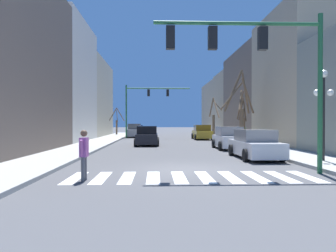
{
  "coord_description": "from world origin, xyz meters",
  "views": [
    {
      "loc": [
        -1.27,
        -13.16,
        1.91
      ],
      "look_at": [
        0.12,
        23.58,
        1.52
      ],
      "focal_mm": 35.0,
      "sensor_mm": 36.0,
      "label": 1
    }
  ],
  "objects_px": {
    "car_parked_right_near": "(229,139)",
    "car_at_intersection": "(134,131)",
    "car_parked_left_mid": "(202,133)",
    "pedestrian_crossing_street": "(244,131)",
    "traffic_signal_far": "(145,99)",
    "street_tree_left_mid": "(214,117)",
    "street_lamp_right_corner": "(324,96)",
    "street_tree_right_mid": "(243,123)",
    "car_driving_away_lane": "(255,145)",
    "pedestrian_on_left_sidewalk": "(84,151)",
    "street_tree_right_far": "(117,122)",
    "street_tree_left_far": "(241,111)",
    "traffic_signal_near": "(258,55)",
    "car_parked_left_far": "(147,136)",
    "car_parked_right_mid": "(137,131)"
  },
  "relations": [
    {
      "from": "car_parked_right_near",
      "to": "car_at_intersection",
      "type": "bearing_deg",
      "value": 22.8
    },
    {
      "from": "car_parked_left_mid",
      "to": "pedestrian_crossing_street",
      "type": "xyz_separation_m",
      "value": [
        2.84,
        -7.1,
        0.35
      ]
    },
    {
      "from": "traffic_signal_far",
      "to": "street_tree_left_mid",
      "type": "height_order",
      "value": "traffic_signal_far"
    },
    {
      "from": "street_lamp_right_corner",
      "to": "street_tree_right_mid",
      "type": "distance_m",
      "value": 13.58
    },
    {
      "from": "car_at_intersection",
      "to": "car_parked_left_mid",
      "type": "distance_m",
      "value": 9.73
    },
    {
      "from": "traffic_signal_far",
      "to": "car_driving_away_lane",
      "type": "xyz_separation_m",
      "value": [
        6.56,
        -22.98,
        -4.05
      ]
    },
    {
      "from": "pedestrian_on_left_sidewalk",
      "to": "street_tree_left_mid",
      "type": "distance_m",
      "value": 36.88
    },
    {
      "from": "car_parked_right_near",
      "to": "street_tree_right_far",
      "type": "xyz_separation_m",
      "value": [
        -11.1,
        25.53,
        1.18
      ]
    },
    {
      "from": "car_parked_right_near",
      "to": "street_tree_left_far",
      "type": "bearing_deg",
      "value": -24.71
    },
    {
      "from": "street_lamp_right_corner",
      "to": "car_driving_away_lane",
      "type": "xyz_separation_m",
      "value": [
        -2.49,
        2.38,
        -2.39
      ]
    },
    {
      "from": "traffic_signal_near",
      "to": "street_tree_left_far",
      "type": "bearing_deg",
      "value": 77.61
    },
    {
      "from": "pedestrian_crossing_street",
      "to": "street_tree_left_far",
      "type": "distance_m",
      "value": 2.98
    },
    {
      "from": "street_lamp_right_corner",
      "to": "car_parked_right_near",
      "type": "bearing_deg",
      "value": 106.25
    },
    {
      "from": "street_tree_left_mid",
      "to": "car_parked_right_near",
      "type": "bearing_deg",
      "value": -97.5
    },
    {
      "from": "car_parked_left_mid",
      "to": "car_driving_away_lane",
      "type": "distance_m",
      "value": 19.61
    },
    {
      "from": "street_lamp_right_corner",
      "to": "street_tree_right_mid",
      "type": "relative_size",
      "value": 0.93
    },
    {
      "from": "traffic_signal_near",
      "to": "street_tree_left_mid",
      "type": "bearing_deg",
      "value": 82.51
    },
    {
      "from": "car_parked_right_near",
      "to": "street_tree_left_far",
      "type": "height_order",
      "value": "street_tree_left_far"
    },
    {
      "from": "street_tree_right_far",
      "to": "street_tree_right_mid",
      "type": "distance_m",
      "value": 24.52
    },
    {
      "from": "car_parked_left_mid",
      "to": "pedestrian_on_left_sidewalk",
      "type": "height_order",
      "value": "pedestrian_on_left_sidewalk"
    },
    {
      "from": "street_lamp_right_corner",
      "to": "street_tree_right_far",
      "type": "relative_size",
      "value": 1.05
    },
    {
      "from": "car_driving_away_lane",
      "to": "street_tree_left_mid",
      "type": "bearing_deg",
      "value": -5.95
    },
    {
      "from": "street_lamp_right_corner",
      "to": "pedestrian_on_left_sidewalk",
      "type": "distance_m",
      "value": 11.08
    },
    {
      "from": "street_tree_right_mid",
      "to": "car_parked_right_near",
      "type": "bearing_deg",
      "value": -115.08
    },
    {
      "from": "car_driving_away_lane",
      "to": "street_tree_right_far",
      "type": "relative_size",
      "value": 1.22
    },
    {
      "from": "traffic_signal_near",
      "to": "car_parked_left_mid",
      "type": "height_order",
      "value": "traffic_signal_near"
    },
    {
      "from": "car_at_intersection",
      "to": "pedestrian_crossing_street",
      "type": "xyz_separation_m",
      "value": [
        10.81,
        -12.66,
        0.3
      ]
    },
    {
      "from": "traffic_signal_near",
      "to": "car_parked_left_far",
      "type": "xyz_separation_m",
      "value": [
        -4.52,
        15.42,
        -3.66
      ]
    },
    {
      "from": "pedestrian_on_left_sidewalk",
      "to": "car_parked_right_mid",
      "type": "bearing_deg",
      "value": -176.68
    },
    {
      "from": "pedestrian_crossing_street",
      "to": "street_tree_right_far",
      "type": "relative_size",
      "value": 0.41
    },
    {
      "from": "car_parked_right_mid",
      "to": "car_parked_left_far",
      "type": "xyz_separation_m",
      "value": [
        2.01,
        -20.8,
        0.03
      ]
    },
    {
      "from": "car_parked_left_mid",
      "to": "car_parked_right_mid",
      "type": "bearing_deg",
      "value": 34.94
    },
    {
      "from": "street_tree_left_mid",
      "to": "pedestrian_crossing_street",
      "type": "bearing_deg",
      "value": -90.67
    },
    {
      "from": "street_tree_right_mid",
      "to": "street_tree_left_mid",
      "type": "height_order",
      "value": "street_tree_left_mid"
    },
    {
      "from": "street_tree_right_mid",
      "to": "car_parked_left_mid",
      "type": "bearing_deg",
      "value": 105.75
    },
    {
      "from": "pedestrian_on_left_sidewalk",
      "to": "car_at_intersection",
      "type": "bearing_deg",
      "value": -176.56
    },
    {
      "from": "car_driving_away_lane",
      "to": "pedestrian_crossing_street",
      "type": "height_order",
      "value": "pedestrian_crossing_street"
    },
    {
      "from": "street_tree_right_mid",
      "to": "car_parked_left_far",
      "type": "bearing_deg",
      "value": -173.72
    },
    {
      "from": "street_lamp_right_corner",
      "to": "car_parked_right_near",
      "type": "height_order",
      "value": "street_lamp_right_corner"
    },
    {
      "from": "car_parked_left_mid",
      "to": "street_tree_left_mid",
      "type": "distance_m",
      "value": 9.91
    },
    {
      "from": "traffic_signal_far",
      "to": "car_at_intersection",
      "type": "bearing_deg",
      "value": 123.31
    },
    {
      "from": "street_tree_left_mid",
      "to": "street_lamp_right_corner",
      "type": "bearing_deg",
      "value": -90.95
    },
    {
      "from": "car_parked_left_far",
      "to": "pedestrian_crossing_street",
      "type": "relative_size",
      "value": 2.56
    },
    {
      "from": "pedestrian_crossing_street",
      "to": "street_tree_right_far",
      "type": "height_order",
      "value": "street_tree_right_far"
    },
    {
      "from": "street_tree_left_far",
      "to": "pedestrian_crossing_street",
      "type": "bearing_deg",
      "value": 68.43
    },
    {
      "from": "street_lamp_right_corner",
      "to": "street_tree_left_mid",
      "type": "distance_m",
      "value": 31.24
    },
    {
      "from": "car_driving_away_lane",
      "to": "street_tree_right_far",
      "type": "bearing_deg",
      "value": 19.3
    },
    {
      "from": "car_parked_left_far",
      "to": "car_at_intersection",
      "type": "bearing_deg",
      "value": -172.33
    },
    {
      "from": "car_driving_away_lane",
      "to": "pedestrian_on_left_sidewalk",
      "type": "relative_size",
      "value": 2.91
    },
    {
      "from": "car_parked_right_mid",
      "to": "car_driving_away_lane",
      "type": "distance_m",
      "value": 32.03
    }
  ]
}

